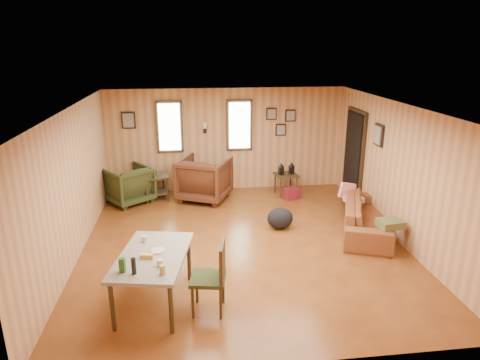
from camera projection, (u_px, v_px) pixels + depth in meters
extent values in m
cube|color=brown|center=(243.00, 244.00, 7.53)|extent=(5.50, 6.00, 0.02)
cube|color=#997C5B|center=(243.00, 106.00, 6.79)|extent=(5.50, 6.00, 0.02)
cube|color=tan|center=(226.00, 140.00, 10.01)|extent=(5.50, 0.02, 2.40)
cube|color=tan|center=(281.00, 269.00, 4.32)|extent=(5.50, 0.02, 2.40)
cube|color=tan|center=(72.00, 185.00, 6.84)|extent=(0.02, 6.00, 2.40)
cube|color=tan|center=(399.00, 173.00, 7.48)|extent=(0.02, 6.00, 2.40)
cube|color=black|center=(170.00, 127.00, 9.71)|extent=(0.60, 0.05, 1.20)
cube|color=#E0F2D1|center=(169.00, 127.00, 9.67)|extent=(0.48, 0.04, 1.06)
cube|color=black|center=(239.00, 125.00, 9.90)|extent=(0.60, 0.05, 1.20)
cube|color=#E0F2D1|center=(240.00, 126.00, 9.86)|extent=(0.48, 0.04, 1.06)
cube|color=black|center=(205.00, 130.00, 9.81)|extent=(0.07, 0.05, 0.12)
cylinder|color=silver|center=(205.00, 125.00, 9.72)|extent=(0.07, 0.07, 0.14)
cube|color=black|center=(354.00, 156.00, 9.38)|extent=(0.06, 1.00, 2.05)
cube|color=black|center=(352.00, 156.00, 9.38)|extent=(0.04, 0.82, 1.90)
cube|color=black|center=(271.00, 114.00, 9.91)|extent=(0.24, 0.04, 0.28)
cube|color=#9E998C|center=(272.00, 114.00, 9.88)|extent=(0.19, 0.02, 0.22)
cube|color=black|center=(290.00, 116.00, 9.97)|extent=(0.24, 0.04, 0.28)
cube|color=#9E998C|center=(291.00, 116.00, 9.94)|extent=(0.19, 0.02, 0.22)
cube|color=black|center=(281.00, 130.00, 10.05)|extent=(0.24, 0.04, 0.28)
cube|color=#9E998C|center=(281.00, 130.00, 10.02)|extent=(0.19, 0.02, 0.22)
cube|color=black|center=(128.00, 120.00, 9.55)|extent=(0.30, 0.04, 0.38)
cube|color=#9E998C|center=(128.00, 120.00, 9.52)|extent=(0.24, 0.02, 0.31)
cube|color=black|center=(379.00, 135.00, 8.13)|extent=(0.04, 0.34, 0.42)
cube|color=#9E998C|center=(377.00, 135.00, 8.12)|extent=(0.02, 0.27, 0.34)
imported|color=brown|center=(368.00, 211.00, 7.90)|extent=(1.31, 2.15, 0.81)
imported|color=#4D2817|center=(204.00, 177.00, 9.50)|extent=(1.34, 1.30, 1.06)
imported|color=#2E3618|center=(128.00, 183.00, 9.33)|extent=(1.19, 1.18, 0.90)
cube|color=#392E19|center=(155.00, 176.00, 9.47)|extent=(0.66, 0.63, 0.04)
cube|color=#392E19|center=(156.00, 192.00, 9.58)|extent=(0.60, 0.56, 0.03)
cylinder|color=#392E19|center=(147.00, 192.00, 9.30)|extent=(0.05, 0.05, 0.54)
cylinder|color=#392E19|center=(168.00, 190.00, 9.46)|extent=(0.05, 0.05, 0.54)
cylinder|color=#392E19|center=(144.00, 187.00, 9.65)|extent=(0.05, 0.05, 0.54)
cylinder|color=#392E19|center=(164.00, 184.00, 9.81)|extent=(0.05, 0.05, 0.54)
cube|color=brown|center=(149.00, 173.00, 9.40)|extent=(0.10, 0.05, 0.13)
cube|color=brown|center=(159.00, 172.00, 9.48)|extent=(0.09, 0.04, 0.12)
cube|color=#392E19|center=(286.00, 175.00, 9.79)|extent=(0.55, 0.55, 0.04)
cylinder|color=#392E19|center=(281.00, 188.00, 9.64)|extent=(0.04, 0.04, 0.48)
cylinder|color=#392E19|center=(297.00, 187.00, 9.74)|extent=(0.04, 0.04, 0.48)
cylinder|color=#392E19|center=(275.00, 183.00, 10.00)|extent=(0.04, 0.04, 0.48)
cylinder|color=#392E19|center=(290.00, 182.00, 10.09)|extent=(0.04, 0.04, 0.48)
cube|color=black|center=(281.00, 171.00, 9.73)|extent=(0.12, 0.12, 0.17)
cone|color=black|center=(281.00, 165.00, 9.69)|extent=(0.16, 0.16, 0.10)
cube|color=black|center=(291.00, 170.00, 9.79)|extent=(0.12, 0.12, 0.17)
cone|color=black|center=(292.00, 164.00, 9.75)|extent=(0.16, 0.16, 0.10)
cube|color=maroon|center=(291.00, 193.00, 9.67)|extent=(0.41, 0.35, 0.25)
ellipsoid|color=black|center=(280.00, 218.00, 8.07)|extent=(0.51, 0.40, 0.42)
cube|color=brown|center=(390.00, 224.00, 7.16)|extent=(0.44, 0.37, 0.13)
cube|color=red|center=(347.00, 190.00, 8.51)|extent=(0.36, 0.13, 0.35)
cube|color=tan|center=(354.00, 199.00, 8.31)|extent=(0.37, 0.30, 0.10)
cube|color=gray|center=(153.00, 256.00, 5.62)|extent=(1.10, 1.55, 0.05)
cylinder|color=#392E19|center=(112.00, 306.00, 5.16)|extent=(0.07, 0.07, 0.68)
cylinder|color=#392E19|center=(171.00, 308.00, 5.12)|extent=(0.07, 0.07, 0.68)
cylinder|color=#392E19|center=(141.00, 257.00, 6.33)|extent=(0.07, 0.07, 0.68)
cylinder|color=#392E19|center=(189.00, 259.00, 6.29)|extent=(0.07, 0.07, 0.68)
cylinder|color=#BDB7B3|center=(160.00, 263.00, 5.32)|extent=(0.09, 0.09, 0.09)
cylinder|color=#BDB7B3|center=(145.00, 239.00, 5.97)|extent=(0.09, 0.09, 0.09)
cube|color=#23551E|center=(122.00, 265.00, 5.16)|extent=(0.08, 0.08, 0.18)
cylinder|color=black|center=(134.00, 266.00, 5.11)|extent=(0.07, 0.07, 0.21)
cylinder|color=#B48D47|center=(162.00, 270.00, 5.13)|extent=(0.08, 0.08, 0.11)
cylinder|color=#BDB7B3|center=(158.00, 251.00, 5.69)|extent=(0.22, 0.22, 0.02)
cube|color=gold|center=(147.00, 256.00, 5.51)|extent=(0.18, 0.11, 0.06)
cube|color=#2E3618|center=(208.00, 279.00, 5.52)|extent=(0.51, 0.51, 0.05)
cube|color=#392E19|center=(222.00, 261.00, 5.43)|extent=(0.11, 0.42, 0.48)
cylinder|color=#392E19|center=(193.00, 302.00, 5.43)|extent=(0.04, 0.04, 0.46)
cylinder|color=#392E19|center=(221.00, 303.00, 5.41)|extent=(0.04, 0.04, 0.46)
cylinder|color=#392E19|center=(197.00, 287.00, 5.77)|extent=(0.04, 0.04, 0.46)
cylinder|color=#392E19|center=(223.00, 288.00, 5.75)|extent=(0.04, 0.04, 0.46)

